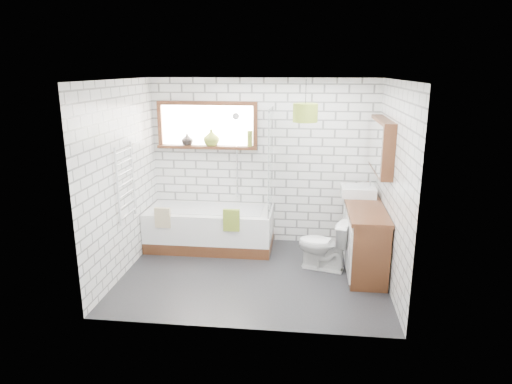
# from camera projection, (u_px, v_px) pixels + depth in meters

# --- Properties ---
(floor) EXTENTS (3.40, 2.60, 0.01)m
(floor) POSITION_uv_depth(u_px,v_px,m) (253.00, 275.00, 6.01)
(floor) COLOR black
(floor) RESTS_ON ground
(ceiling) EXTENTS (3.40, 2.60, 0.01)m
(ceiling) POSITION_uv_depth(u_px,v_px,m) (253.00, 79.00, 5.36)
(ceiling) COLOR white
(ceiling) RESTS_ON ground
(wall_back) EXTENTS (3.40, 0.01, 2.50)m
(wall_back) POSITION_uv_depth(u_px,v_px,m) (263.00, 162.00, 6.94)
(wall_back) COLOR white
(wall_back) RESTS_ON ground
(wall_front) EXTENTS (3.40, 0.01, 2.50)m
(wall_front) POSITION_uv_depth(u_px,v_px,m) (237.00, 215.00, 4.43)
(wall_front) COLOR white
(wall_front) RESTS_ON ground
(wall_left) EXTENTS (0.01, 2.60, 2.50)m
(wall_left) POSITION_uv_depth(u_px,v_px,m) (122.00, 179.00, 5.87)
(wall_left) COLOR white
(wall_left) RESTS_ON ground
(wall_right) EXTENTS (0.01, 2.60, 2.50)m
(wall_right) POSITION_uv_depth(u_px,v_px,m) (393.00, 187.00, 5.50)
(wall_right) COLOR white
(wall_right) RESTS_ON ground
(window) EXTENTS (1.52, 0.16, 0.68)m
(window) POSITION_uv_depth(u_px,v_px,m) (207.00, 126.00, 6.84)
(window) COLOR #3D1F10
(window) RESTS_ON wall_back
(towel_radiator) EXTENTS (0.06, 0.52, 1.00)m
(towel_radiator) POSITION_uv_depth(u_px,v_px,m) (126.00, 183.00, 5.88)
(towel_radiator) COLOR white
(towel_radiator) RESTS_ON wall_left
(mirror_cabinet) EXTENTS (0.16, 1.20, 0.70)m
(mirror_cabinet) POSITION_uv_depth(u_px,v_px,m) (381.00, 146.00, 5.98)
(mirror_cabinet) COLOR #3D1F10
(mirror_cabinet) RESTS_ON wall_right
(shower_riser) EXTENTS (0.02, 0.02, 1.30)m
(shower_riser) POSITION_uv_depth(u_px,v_px,m) (237.00, 156.00, 6.91)
(shower_riser) COLOR silver
(shower_riser) RESTS_ON wall_back
(bathtub) EXTENTS (1.86, 0.82, 0.60)m
(bathtub) POSITION_uv_depth(u_px,v_px,m) (210.00, 228.00, 6.87)
(bathtub) COLOR white
(bathtub) RESTS_ON floor
(shower_screen) EXTENTS (0.02, 0.72, 1.50)m
(shower_screen) POSITION_uv_depth(u_px,v_px,m) (271.00, 161.00, 6.50)
(shower_screen) COLOR white
(shower_screen) RESTS_ON bathtub
(towel_green) EXTENTS (0.23, 0.06, 0.31)m
(towel_green) POSITION_uv_depth(u_px,v_px,m) (231.00, 220.00, 6.36)
(towel_green) COLOR olive
(towel_green) RESTS_ON bathtub
(towel_beige) EXTENTS (0.22, 0.06, 0.29)m
(towel_beige) POSITION_uv_depth(u_px,v_px,m) (163.00, 218.00, 6.47)
(towel_beige) COLOR tan
(towel_beige) RESTS_ON bathtub
(vanity) EXTENTS (0.49, 1.52, 0.87)m
(vanity) POSITION_uv_depth(u_px,v_px,m) (364.00, 237.00, 6.14)
(vanity) COLOR #3D1F10
(vanity) RESTS_ON floor
(basin) EXTENTS (0.47, 0.41, 0.14)m
(basin) POSITION_uv_depth(u_px,v_px,m) (358.00, 191.00, 6.49)
(basin) COLOR white
(basin) RESTS_ON vanity
(tap) EXTENTS (0.04, 0.04, 0.17)m
(tap) POSITION_uv_depth(u_px,v_px,m) (370.00, 187.00, 6.46)
(tap) COLOR silver
(tap) RESTS_ON vanity
(toilet) EXTENTS (0.54, 0.75, 0.69)m
(toilet) POSITION_uv_depth(u_px,v_px,m) (323.00, 245.00, 6.11)
(toilet) COLOR white
(toilet) RESTS_ON floor
(vase_olive) EXTENTS (0.27, 0.27, 0.25)m
(vase_olive) POSITION_uv_depth(u_px,v_px,m) (211.00, 139.00, 6.86)
(vase_olive) COLOR olive
(vase_olive) RESTS_ON window
(vase_dark) EXTENTS (0.22, 0.22, 0.18)m
(vase_dark) POSITION_uv_depth(u_px,v_px,m) (187.00, 141.00, 6.91)
(vase_dark) COLOR black
(vase_dark) RESTS_ON window
(bottle) EXTENTS (0.08, 0.08, 0.24)m
(bottle) POSITION_uv_depth(u_px,v_px,m) (250.00, 140.00, 6.80)
(bottle) COLOR olive
(bottle) RESTS_ON window
(pendant) EXTENTS (0.31, 0.31, 0.23)m
(pendant) POSITION_uv_depth(u_px,v_px,m) (305.00, 113.00, 5.62)
(pendant) COLOR olive
(pendant) RESTS_ON ceiling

